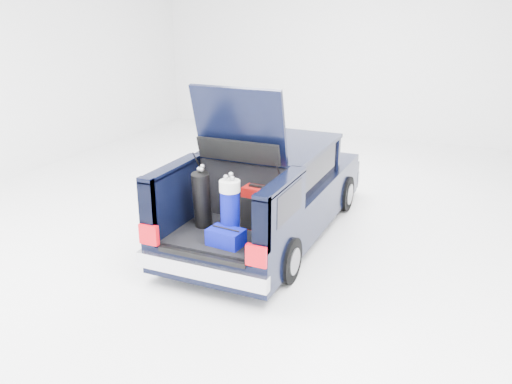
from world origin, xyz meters
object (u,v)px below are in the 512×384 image
at_px(blue_golf_bag, 230,209).
at_px(blue_duffel, 226,237).
at_px(black_golf_bag, 202,200).
at_px(red_suitcase, 257,208).
at_px(car, 272,191).

bearing_deg(blue_golf_bag, blue_duffel, -60.08).
bearing_deg(black_golf_bag, blue_duffel, -46.66).
bearing_deg(red_suitcase, blue_duffel, -99.53).
relative_size(car, blue_duffel, 9.93).
relative_size(red_suitcase, black_golf_bag, 0.70).
bearing_deg(red_suitcase, black_golf_bag, -156.33).
bearing_deg(black_golf_bag, car, 64.48).
xyz_separation_m(red_suitcase, blue_golf_bag, (-0.18, -0.43, 0.11)).
height_order(black_golf_bag, blue_golf_bag, blue_golf_bag).
xyz_separation_m(red_suitcase, blue_duffel, (-0.15, -0.64, -0.18)).
distance_m(car, red_suitcase, 1.33).
relative_size(red_suitcase, blue_duffel, 1.31).
bearing_deg(blue_golf_bag, red_suitcase, 86.24).
xyz_separation_m(black_golf_bag, blue_duffel, (0.54, -0.38, -0.28)).
xyz_separation_m(car, black_golf_bag, (-0.38, -1.53, 0.32)).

